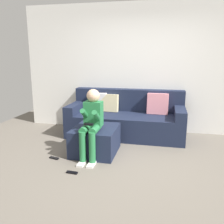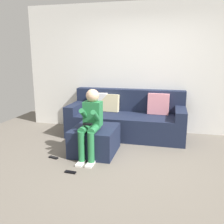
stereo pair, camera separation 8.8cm
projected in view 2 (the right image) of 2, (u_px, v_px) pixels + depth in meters
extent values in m
plane|color=#6B6359|center=(127.00, 167.00, 3.62)|extent=(6.90, 6.90, 0.00)
cube|color=silver|center=(145.00, 69.00, 5.20)|extent=(5.31, 0.10, 2.70)
cube|color=#192138|center=(126.00, 125.00, 5.01)|extent=(2.33, 0.97, 0.46)
cube|color=#192138|center=(129.00, 100.00, 5.26)|extent=(2.33, 0.23, 0.46)
cube|color=#192138|center=(77.00, 107.00, 5.18)|extent=(0.21, 0.97, 0.18)
cube|color=#192138|center=(181.00, 113.00, 4.69)|extent=(0.21, 0.97, 0.18)
cube|color=white|center=(98.00, 102.00, 5.25)|extent=(0.39, 0.16, 0.39)
cube|color=beige|center=(110.00, 103.00, 5.18)|extent=(0.38, 0.18, 0.38)
cube|color=pink|center=(158.00, 104.00, 4.93)|extent=(0.43, 0.19, 0.43)
cube|color=#192138|center=(95.00, 140.00, 4.14)|extent=(0.72, 0.80, 0.44)
cube|color=#26723F|center=(93.00, 114.00, 3.94)|extent=(0.28, 0.21, 0.40)
sphere|color=#D8AD8C|center=(93.00, 96.00, 3.87)|extent=(0.21, 0.21, 0.21)
cylinder|color=#26723F|center=(85.00, 128.00, 3.84)|extent=(0.12, 0.35, 0.12)
cylinder|color=#26723F|center=(81.00, 146.00, 3.73)|extent=(0.10, 0.10, 0.47)
cube|color=white|center=(81.00, 163.00, 3.73)|extent=(0.10, 0.22, 0.03)
cylinder|color=#26723F|center=(85.00, 115.00, 3.85)|extent=(0.08, 0.32, 0.26)
cylinder|color=#26723F|center=(94.00, 129.00, 3.80)|extent=(0.12, 0.35, 0.12)
cylinder|color=#26723F|center=(91.00, 147.00, 3.69)|extent=(0.10, 0.10, 0.47)
cube|color=white|center=(90.00, 164.00, 3.69)|extent=(0.10, 0.22, 0.03)
cylinder|color=#26723F|center=(96.00, 117.00, 3.79)|extent=(0.08, 0.36, 0.29)
cube|color=black|center=(88.00, 124.00, 3.71)|extent=(0.14, 0.06, 0.03)
cube|color=black|center=(70.00, 172.00, 3.45)|extent=(0.17, 0.06, 0.02)
cube|color=black|center=(53.00, 158.00, 3.94)|extent=(0.17, 0.09, 0.02)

